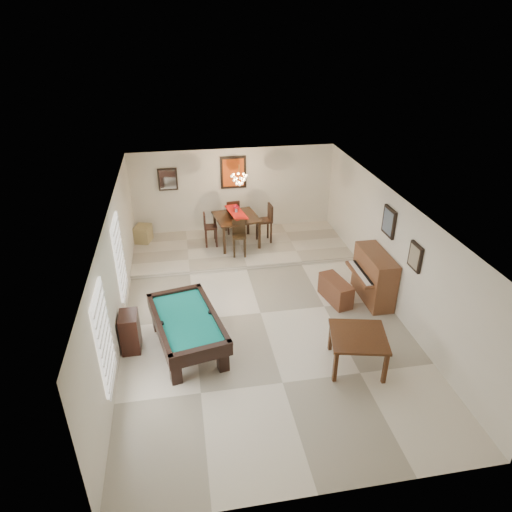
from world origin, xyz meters
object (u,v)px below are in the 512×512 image
object	(u,v)px
apothecary_chest	(130,332)
dining_chair_south	(239,239)
piano_bench	(336,290)
flower_vase	(236,209)
dining_chair_west	(211,230)
corner_bench	(143,234)
pool_table	(188,333)
dining_chair_east	(264,223)
chandelier	(239,176)
upright_piano	(369,277)
dining_table	(237,228)
square_table	(357,350)
dining_chair_north	(232,216)

from	to	relation	value
apothecary_chest	dining_chair_south	distance (m)	4.35
piano_bench	flower_vase	bearing A→B (deg)	120.90
dining_chair_west	corner_bench	distance (m)	2.03
dining_chair_west	pool_table	bearing A→B (deg)	169.91
pool_table	dining_chair_west	xyz separation A→B (m)	(0.84, 4.34, 0.25)
flower_vase	dining_chair_east	distance (m)	0.95
chandelier	apothecary_chest	bearing A→B (deg)	-125.10
chandelier	upright_piano	bearing A→B (deg)	-49.62
upright_piano	dining_table	world-z (taller)	upright_piano
dining_chair_west	corner_bench	xyz separation A→B (m)	(-1.92, 0.60, -0.25)
dining_chair_south	flower_vase	bearing A→B (deg)	93.93
corner_bench	chandelier	distance (m)	3.40
square_table	flower_vase	size ratio (longest dim) A/B	4.78
apothecary_chest	dining_table	bearing A→B (deg)	56.86
square_table	chandelier	bearing A→B (deg)	105.87
apothecary_chest	dining_chair_west	world-z (taller)	dining_chair_west
apothecary_chest	dining_table	size ratio (longest dim) A/B	0.69
square_table	flower_vase	bearing A→B (deg)	106.10
piano_bench	corner_bench	world-z (taller)	corner_bench
upright_piano	corner_bench	size ratio (longest dim) A/B	2.73
corner_bench	chandelier	size ratio (longest dim) A/B	0.87
flower_vase	dining_chair_north	bearing A→B (deg)	92.29
pool_table	corner_bench	xyz separation A→B (m)	(-1.08, 4.95, -0.01)
square_table	dining_table	world-z (taller)	dining_table
dining_chair_east	chandelier	bearing A→B (deg)	-79.45
pool_table	square_table	xyz separation A→B (m)	(3.14, -1.07, -0.01)
dining_chair_east	corner_bench	xyz separation A→B (m)	(-3.45, 0.61, -0.33)
piano_bench	dining_chair_east	xyz separation A→B (m)	(-1.11, 3.18, 0.41)
dining_table	apothecary_chest	bearing A→B (deg)	-123.14
dining_chair_north	apothecary_chest	bearing A→B (deg)	53.66
square_table	corner_bench	bearing A→B (deg)	125.01
square_table	piano_bench	size ratio (longest dim) A/B	1.04
flower_vase	dining_chair_south	xyz separation A→B (m)	(-0.03, -0.72, -0.58)
dining_chair_west	upright_piano	bearing A→B (deg)	-132.76
upright_piano	dining_chair_north	bearing A→B (deg)	123.77
dining_chair_west	dining_chair_east	distance (m)	1.53
dining_table	dining_chair_north	distance (m)	0.80
square_table	dining_chair_north	world-z (taller)	dining_chair_north
apothecary_chest	dining_chair_north	xyz separation A→B (m)	(2.67, 4.94, 0.24)
dining_chair_east	chandelier	distance (m)	1.69
square_table	dining_chair_south	xyz separation A→B (m)	(-1.58, 4.68, 0.25)
square_table	piano_bench	xyz separation A→B (m)	(0.34, 2.23, -0.08)
upright_piano	dining_chair_north	xyz separation A→B (m)	(-2.69, 4.02, 0.05)
apothecary_chest	dining_chair_south	xyz separation A→B (m)	(2.68, 3.42, 0.20)
upright_piano	apothecary_chest	bearing A→B (deg)	-170.27
square_table	pool_table	bearing A→B (deg)	161.10
dining_chair_south	corner_bench	size ratio (longest dim) A/B	1.88
apothecary_chest	chandelier	bearing A→B (deg)	54.90
pool_table	piano_bench	bearing A→B (deg)	6.45
pool_table	dining_chair_east	distance (m)	4.95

